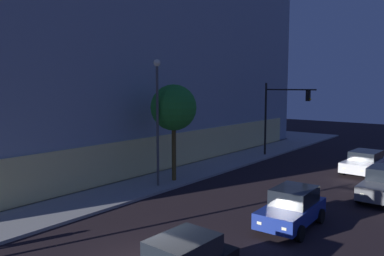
{
  "coord_description": "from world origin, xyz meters",
  "views": [
    {
      "loc": [
        -8.75,
        -8.8,
        6.31
      ],
      "look_at": [
        9.48,
        5.68,
        3.73
      ],
      "focal_mm": 35.44,
      "sensor_mm": 36.0,
      "label": 1
    }
  ],
  "objects_px": {
    "traffic_light_far_corner": "(280,108)",
    "car_white": "(364,162)",
    "street_lamp_sidewalk": "(157,107)",
    "modern_building": "(93,43)",
    "car_blue": "(292,207)",
    "sidewalk_tree": "(174,108)"
  },
  "relations": [
    {
      "from": "traffic_light_far_corner",
      "to": "car_white",
      "type": "bearing_deg",
      "value": -103.19
    },
    {
      "from": "traffic_light_far_corner",
      "to": "street_lamp_sidewalk",
      "type": "height_order",
      "value": "street_lamp_sidewalk"
    },
    {
      "from": "modern_building",
      "to": "car_white",
      "type": "bearing_deg",
      "value": -73.86
    },
    {
      "from": "street_lamp_sidewalk",
      "to": "car_blue",
      "type": "xyz_separation_m",
      "value": [
        -1.01,
        -9.27,
        -4.17
      ]
    },
    {
      "from": "car_white",
      "to": "traffic_light_far_corner",
      "type": "bearing_deg",
      "value": 76.81
    },
    {
      "from": "car_white",
      "to": "car_blue",
      "type": "bearing_deg",
      "value": -178.9
    },
    {
      "from": "modern_building",
      "to": "street_lamp_sidewalk",
      "type": "bearing_deg",
      "value": -112.49
    },
    {
      "from": "sidewalk_tree",
      "to": "car_white",
      "type": "xyz_separation_m",
      "value": [
        10.55,
        -9.13,
        -4.07
      ]
    },
    {
      "from": "sidewalk_tree",
      "to": "car_blue",
      "type": "height_order",
      "value": "sidewalk_tree"
    },
    {
      "from": "modern_building",
      "to": "street_lamp_sidewalk",
      "type": "relative_size",
      "value": 4.96
    },
    {
      "from": "modern_building",
      "to": "car_white",
      "type": "xyz_separation_m",
      "value": [
        6.55,
        -22.64,
        -9.5
      ]
    },
    {
      "from": "modern_building",
      "to": "sidewalk_tree",
      "type": "xyz_separation_m",
      "value": [
        -4.0,
        -13.51,
        -5.42
      ]
    },
    {
      "from": "traffic_light_far_corner",
      "to": "sidewalk_tree",
      "type": "bearing_deg",
      "value": 172.47
    },
    {
      "from": "street_lamp_sidewalk",
      "to": "car_white",
      "type": "distance_m",
      "value": 15.74
    },
    {
      "from": "modern_building",
      "to": "traffic_light_far_corner",
      "type": "bearing_deg",
      "value": -61.22
    },
    {
      "from": "traffic_light_far_corner",
      "to": "car_white",
      "type": "distance_m",
      "value": 8.49
    },
    {
      "from": "traffic_light_far_corner",
      "to": "car_blue",
      "type": "distance_m",
      "value": 17.22
    },
    {
      "from": "car_white",
      "to": "sidewalk_tree",
      "type": "bearing_deg",
      "value": 139.12
    },
    {
      "from": "street_lamp_sidewalk",
      "to": "car_white",
      "type": "height_order",
      "value": "street_lamp_sidewalk"
    },
    {
      "from": "modern_building",
      "to": "car_white",
      "type": "distance_m",
      "value": 25.41
    },
    {
      "from": "sidewalk_tree",
      "to": "car_blue",
      "type": "xyz_separation_m",
      "value": [
        -2.65,
        -9.39,
        -4.03
      ]
    },
    {
      "from": "street_lamp_sidewalk",
      "to": "traffic_light_far_corner",
      "type": "bearing_deg",
      "value": -6.18
    }
  ]
}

